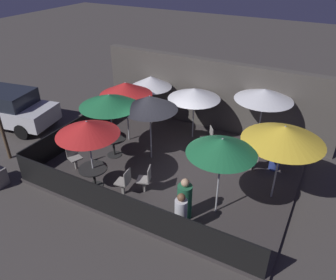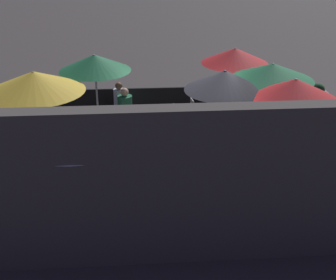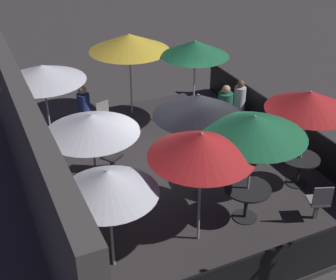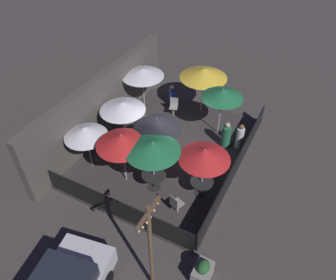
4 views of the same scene
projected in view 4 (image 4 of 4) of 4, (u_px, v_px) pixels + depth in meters
The scene contains 26 objects.
ground_plane at pixel (168, 152), 14.77m from camera, with size 60.00×60.00×0.00m, color #423D3A.
patio_deck at pixel (168, 151), 14.73m from camera, with size 8.18×6.31×0.12m.
building_wall at pixel (103, 105), 14.98m from camera, with size 9.78×0.36×2.95m.
fence_front at pixel (236, 165), 13.30m from camera, with size 7.98×0.05×0.95m.
fence_side_left at pixel (116, 208), 11.68m from camera, with size 0.05×6.11×0.95m.
patio_umbrella_0 at pixel (205, 154), 11.42m from camera, with size 1.87×1.87×2.33m.
patio_umbrella_1 at pixel (153, 147), 11.62m from camera, with size 2.05×2.05×2.39m.
patio_umbrella_2 at pixel (122, 140), 11.95m from camera, with size 1.95×1.95×2.39m.
patio_umbrella_3 at pixel (204, 73), 15.51m from camera, with size 2.29×2.29×2.44m.
patio_umbrella_4 at pixel (122, 106), 14.04m from camera, with size 2.00×2.00×2.06m.
patio_umbrella_5 at pixel (85, 132), 12.76m from camera, with size 1.73×1.73×2.08m.
patio_umbrella_6 at pixel (223, 93), 14.16m from camera, with size 1.86×1.86×2.43m.
patio_umbrella_7 at pixel (157, 123), 12.66m from camera, with size 1.89×1.89×2.40m.
patio_umbrella_8 at pixel (143, 72), 15.67m from camera, with size 2.07×2.07×2.35m.
dining_table_0 at pixel (202, 184), 12.44m from camera, with size 0.89×0.89×0.71m.
dining_table_1 at pixel (154, 177), 12.66m from camera, with size 0.96×0.96×0.75m.
patio_chair_0 at pixel (146, 124), 15.33m from camera, with size 0.56×0.56×0.90m.
patio_chair_1 at pixel (176, 204), 11.82m from camera, with size 0.52×0.52×0.90m.
patio_chair_2 at pixel (209, 166), 13.24m from camera, with size 0.45×0.45×0.91m.
patio_chair_3 at pixel (204, 155), 13.72m from camera, with size 0.51×0.51×0.91m.
patio_chair_4 at pixel (174, 106), 16.40m from camera, with size 0.50×0.50×0.93m.
patron_0 at pixel (226, 136), 14.54m from camera, with size 0.45×0.45×1.30m.
patron_1 at pixel (172, 97), 16.92m from camera, with size 0.50×0.50×1.25m.
patron_2 at pixel (240, 137), 14.45m from camera, with size 0.38×0.38×1.28m.
planter_box at pixel (203, 271), 10.11m from camera, with size 0.75×0.52×0.91m.
light_post at pixel (150, 246), 8.78m from camera, with size 1.10×0.12×3.92m.
Camera 4 is at (-9.58, -4.97, 10.11)m, focal length 35.00 mm.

